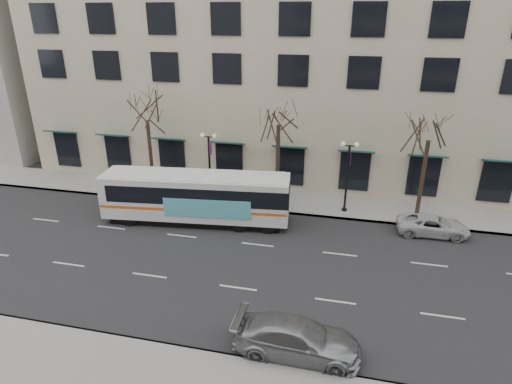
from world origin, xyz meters
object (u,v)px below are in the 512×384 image
(city_bus, at_px, (197,196))
(silver_car, at_px, (297,338))
(tree_far_mid, at_px, (279,111))
(lamp_post_right, at_px, (347,174))
(white_pickup, at_px, (433,225))
(tree_far_left, at_px, (146,108))
(lamp_post_left, at_px, (210,163))
(tree_far_right, at_px, (431,126))

(city_bus, xyz_separation_m, silver_car, (8.29, -10.76, -1.08))
(tree_far_mid, relative_size, lamp_post_right, 1.64)
(tree_far_mid, relative_size, white_pickup, 1.92)
(lamp_post_right, bearing_deg, tree_far_left, 177.71)
(lamp_post_left, height_order, white_pickup, lamp_post_left)
(lamp_post_right, relative_size, white_pickup, 1.17)
(city_bus, bearing_deg, lamp_post_right, 14.16)
(tree_far_right, bearing_deg, tree_far_mid, 180.00)
(tree_far_right, xyz_separation_m, city_bus, (-14.68, -4.24, -4.57))
(tree_far_left, xyz_separation_m, white_pickup, (20.65, -2.60, -6.08))
(tree_far_left, bearing_deg, white_pickup, -7.18)
(lamp_post_left, xyz_separation_m, lamp_post_right, (10.00, 0.00, 0.00))
(tree_far_mid, height_order, tree_far_right, tree_far_mid)
(silver_car, bearing_deg, lamp_post_right, -5.01)
(tree_far_mid, xyz_separation_m, city_bus, (-4.68, -4.24, -5.05))
(lamp_post_left, distance_m, white_pickup, 15.94)
(city_bus, bearing_deg, tree_far_left, 135.06)
(tree_far_right, bearing_deg, city_bus, -163.90)
(silver_car, xyz_separation_m, white_pickup, (7.04, 12.40, -0.15))
(lamp_post_left, bearing_deg, silver_car, -59.14)
(lamp_post_right, relative_size, silver_car, 0.98)
(lamp_post_right, height_order, silver_car, lamp_post_right)
(tree_far_left, distance_m, tree_far_mid, 10.00)
(lamp_post_left, bearing_deg, lamp_post_right, 0.00)
(tree_far_mid, relative_size, city_bus, 0.67)
(tree_far_right, relative_size, white_pickup, 1.81)
(city_bus, bearing_deg, silver_car, -58.81)
(tree_far_mid, distance_m, tree_far_right, 10.01)
(tree_far_left, relative_size, white_pickup, 1.87)
(tree_far_left, bearing_deg, silver_car, -47.78)
(white_pickup, bearing_deg, tree_far_right, 12.22)
(lamp_post_left, height_order, lamp_post_right, same)
(lamp_post_right, xyz_separation_m, white_pickup, (5.64, -2.00, -2.32))
(tree_far_mid, bearing_deg, tree_far_right, -0.00)
(lamp_post_left, height_order, silver_car, lamp_post_left)
(tree_far_left, height_order, silver_car, tree_far_left)
(tree_far_right, xyz_separation_m, lamp_post_left, (-14.99, -0.60, -3.48))
(white_pickup, bearing_deg, lamp_post_right, 68.63)
(silver_car, relative_size, white_pickup, 1.19)
(silver_car, bearing_deg, tree_far_right, -22.54)
(tree_far_right, distance_m, silver_car, 17.25)
(tree_far_left, distance_m, tree_far_right, 20.00)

